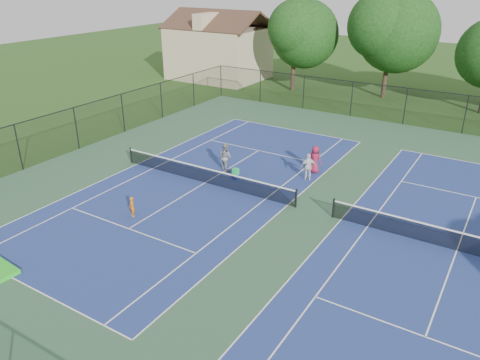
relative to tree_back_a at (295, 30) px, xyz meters
The scene contains 14 objects.
ground 27.95m from the tree_back_a, 61.56° to the right, with size 140.00×140.00×0.00m, color #234716.
court_pad 27.95m from the tree_back_a, 61.56° to the right, with size 36.00×36.00×0.01m, color #32593E.
tennis_court_left 25.44m from the tree_back_a, 75.96° to the right, with size 12.00×23.83×1.07m.
tennis_court_right 31.80m from the tree_back_a, 50.19° to the right, with size 12.00×23.83×1.07m.
perimeter_fence 27.65m from the tree_back_a, 61.56° to the right, with size 36.08×36.08×3.02m.
tree_back_a is the anchor object (origin of this frame).
tree_back_b 9.24m from the tree_back_a, 12.53° to the left, with size 7.60×7.60×10.03m.
clapboard_house 10.47m from the tree_back_a, behind, with size 10.80×8.10×7.65m.
child_player 30.30m from the tree_back_a, 79.84° to the right, with size 0.40×0.26×1.09m, color #D06A0D.
instructor 23.10m from the tree_back_a, 74.65° to the right, with size 0.87×0.68×1.78m, color gray.
bystander_a 23.67m from the tree_back_a, 61.61° to the right, with size 0.98×0.41×1.67m, color white.
bystander_c 22.56m from the tree_back_a, 60.37° to the right, with size 0.85×0.55×1.74m, color maroon.
ball_crate 24.38m from the tree_back_a, 72.23° to the right, with size 0.36×0.30×0.28m, color navy.
ball_hopper 24.30m from the tree_back_a, 72.23° to the right, with size 0.34×0.28×0.39m, color green.
Camera 1 is at (8.16, -20.41, 11.61)m, focal length 35.00 mm.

